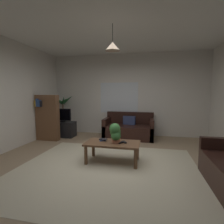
{
  "coord_description": "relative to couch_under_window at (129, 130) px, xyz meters",
  "views": [
    {
      "loc": [
        0.77,
        -3.27,
        1.44
      ],
      "look_at": [
        0.0,
        0.3,
        1.05
      ],
      "focal_mm": 27.77,
      "sensor_mm": 36.0,
      "label": 1
    }
  ],
  "objects": [
    {
      "name": "floor",
      "position": [
        -0.13,
        -2.25,
        -0.28
      ],
      "size": [
        5.31,
        5.48,
        0.02
      ],
      "primitive_type": "cube",
      "color": "#9E8466",
      "rests_on": "ground"
    },
    {
      "name": "rug",
      "position": [
        -0.13,
        -2.45,
        -0.27
      ],
      "size": [
        3.45,
        3.01,
        0.01
      ],
      "primitive_type": "cube",
      "color": "beige",
      "rests_on": "ground"
    },
    {
      "name": "wall_back",
      "position": [
        -0.13,
        0.51,
        1.13
      ],
      "size": [
        5.43,
        0.06,
        2.8
      ],
      "primitive_type": "cube",
      "color": "silver",
      "rests_on": "ground"
    },
    {
      "name": "ceiling",
      "position": [
        -0.13,
        -2.25,
        2.54
      ],
      "size": [
        5.31,
        5.48,
        0.02
      ],
      "primitive_type": "cube",
      "color": "white"
    },
    {
      "name": "window_pane",
      "position": [
        -0.42,
        0.48,
        1.02
      ],
      "size": [
        1.32,
        0.01,
        1.05
      ],
      "primitive_type": "cube",
      "color": "white"
    },
    {
      "name": "couch_under_window",
      "position": [
        0.0,
        0.0,
        0.0
      ],
      "size": [
        1.58,
        0.84,
        0.82
      ],
      "color": "black",
      "rests_on": "ground"
    },
    {
      "name": "coffee_table",
      "position": [
        -0.1,
        -2.07,
        0.08
      ],
      "size": [
        1.13,
        0.6,
        0.42
      ],
      "color": "brown",
      "rests_on": "ground"
    },
    {
      "name": "book_on_table_0",
      "position": [
        -0.33,
        -2.0,
        0.16
      ],
      "size": [
        0.15,
        0.11,
        0.02
      ],
      "primitive_type": "cube",
      "rotation": [
        0.0,
        0.0,
        0.22
      ],
      "color": "#2D4C8C",
      "rests_on": "coffee_table"
    },
    {
      "name": "book_on_table_1",
      "position": [
        -0.32,
        -2.0,
        0.18
      ],
      "size": [
        0.18,
        0.14,
        0.02
      ],
      "primitive_type": "cube",
      "rotation": [
        0.0,
        0.0,
        -0.21
      ],
      "color": "black",
      "rests_on": "coffee_table"
    },
    {
      "name": "remote_on_table_0",
      "position": [
        0.09,
        -2.07,
        0.16
      ],
      "size": [
        0.12,
        0.16,
        0.02
      ],
      "primitive_type": "cube",
      "rotation": [
        0.0,
        0.0,
        5.77
      ],
      "color": "black",
      "rests_on": "coffee_table"
    },
    {
      "name": "remote_on_table_1",
      "position": [
        0.15,
        -2.03,
        0.16
      ],
      "size": [
        0.12,
        0.17,
        0.02
      ],
      "primitive_type": "cube",
      "rotation": [
        0.0,
        0.0,
        3.6
      ],
      "color": "black",
      "rests_on": "coffee_table"
    },
    {
      "name": "potted_plant_on_table",
      "position": [
        -0.03,
        -2.09,
        0.37
      ],
      "size": [
        0.24,
        0.24,
        0.41
      ],
      "color": "#B77051",
      "rests_on": "coffee_table"
    },
    {
      "name": "tv_stand",
      "position": [
        -2.24,
        -0.27,
        -0.02
      ],
      "size": [
        0.9,
        0.44,
        0.5
      ],
      "primitive_type": "cube",
      "color": "black",
      "rests_on": "ground"
    },
    {
      "name": "tv",
      "position": [
        -2.24,
        -0.29,
        0.45
      ],
      "size": [
        0.7,
        0.16,
        0.44
      ],
      "color": "black",
      "rests_on": "tv_stand"
    },
    {
      "name": "potted_palm_corner",
      "position": [
        -2.41,
        0.18,
        0.42
      ],
      "size": [
        0.85,
        0.96,
        1.41
      ],
      "color": "brown",
      "rests_on": "ground"
    },
    {
      "name": "bookshelf_corner",
      "position": [
        -2.43,
        -0.79,
        0.44
      ],
      "size": [
        0.7,
        0.31,
        1.4
      ],
      "color": "brown",
      "rests_on": "ground"
    },
    {
      "name": "pendant_lamp",
      "position": [
        -0.1,
        -2.07,
        2.09
      ],
      "size": [
        0.29,
        0.29,
        0.52
      ],
      "color": "black"
    }
  ]
}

